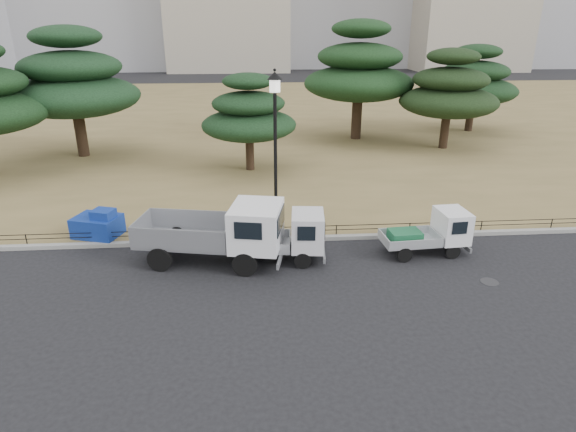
{
  "coord_description": "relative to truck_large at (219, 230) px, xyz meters",
  "views": [
    {
      "loc": [
        -1.27,
        -14.73,
        7.94
      ],
      "look_at": [
        0.0,
        2.0,
        1.3
      ],
      "focal_mm": 30.0,
      "sensor_mm": 36.0,
      "label": 1
    }
  ],
  "objects": [
    {
      "name": "pipe_fence",
      "position": [
        2.53,
        1.75,
        -0.8
      ],
      "size": [
        38.0,
        0.04,
        0.4
      ],
      "color": "black",
      "rests_on": "lawn"
    },
    {
      "name": "pine_west_near",
      "position": [
        -9.58,
        15.51,
        3.47
      ],
      "size": [
        7.89,
        7.89,
        7.89
      ],
      "color": "black",
      "rests_on": "lawn"
    },
    {
      "name": "pine_east_near",
      "position": [
        14.33,
        15.84,
        2.68
      ],
      "size": [
        6.46,
        6.46,
        6.52
      ],
      "color": "black",
      "rests_on": "lawn"
    },
    {
      "name": "street_lamp",
      "position": [
        2.12,
        1.9,
        3.17
      ],
      "size": [
        0.56,
        0.56,
        6.3
      ],
      "color": "black",
      "rests_on": "lawn"
    },
    {
      "name": "lawn",
      "position": [
        2.53,
        29.6,
        -1.16
      ],
      "size": [
        120.0,
        56.0,
        0.15
      ],
      "primitive_type": "cube",
      "color": "olive",
      "rests_on": "ground"
    },
    {
      "name": "tarp_pile",
      "position": [
        -4.92,
        2.37,
        -0.63
      ],
      "size": [
        2.01,
        1.71,
        1.14
      ],
      "rotation": [
        0.0,
        0.0,
        -0.31
      ],
      "color": "#133499",
      "rests_on": "lawn"
    },
    {
      "name": "truck_kei_rear",
      "position": [
        7.8,
        0.16,
        -0.42
      ],
      "size": [
        3.22,
        1.56,
        1.64
      ],
      "rotation": [
        0.0,
        0.0,
        0.08
      ],
      "color": "black",
      "rests_on": "ground"
    },
    {
      "name": "manhole",
      "position": [
        9.03,
        -2.2,
        -1.23
      ],
      "size": [
        0.6,
        0.6,
        0.01
      ],
      "primitive_type": "cylinder",
      "color": "#2D2D30",
      "rests_on": "ground"
    },
    {
      "name": "curb",
      "position": [
        2.53,
        1.6,
        -1.16
      ],
      "size": [
        120.0,
        0.25,
        0.16
      ],
      "primitive_type": "cube",
      "color": "gray",
      "rests_on": "ground"
    },
    {
      "name": "pine_east_far",
      "position": [
        18.53,
        21.35,
        2.7
      ],
      "size": [
        6.53,
        6.53,
        6.56
      ],
      "color": "black",
      "rests_on": "lawn"
    },
    {
      "name": "truck_kei_front",
      "position": [
        2.31,
        -0.01,
        -0.34
      ],
      "size": [
        3.54,
        1.78,
        1.81
      ],
      "rotation": [
        0.0,
        0.0,
        -0.1
      ],
      "color": "black",
      "rests_on": "ground"
    },
    {
      "name": "pine_center_right",
      "position": [
        8.97,
        19.23,
        3.72
      ],
      "size": [
        7.82,
        7.82,
        8.29
      ],
      "color": "black",
      "rests_on": "lawn"
    },
    {
      "name": "ground",
      "position": [
        2.53,
        -1.0,
        -1.24
      ],
      "size": [
        220.0,
        220.0,
        0.0
      ],
      "primitive_type": "plane",
      "color": "black"
    },
    {
      "name": "pine_center_left",
      "position": [
        1.12,
        11.47,
        2.06
      ],
      "size": [
        5.35,
        5.35,
        5.44
      ],
      "color": "black",
      "rests_on": "lawn"
    },
    {
      "name": "truck_large",
      "position": [
        0.0,
        0.0,
        0.0
      ],
      "size": [
        5.39,
        2.95,
        2.22
      ],
      "rotation": [
        0.0,
        0.0,
        -0.2
      ],
      "color": "black",
      "rests_on": "ground"
    }
  ]
}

